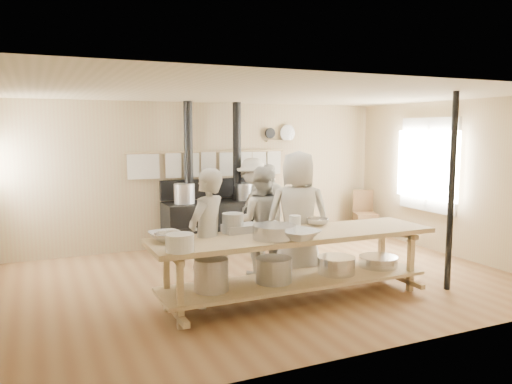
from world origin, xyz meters
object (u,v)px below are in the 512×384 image
Objects in this scene: stove at (214,220)px; cook_by_window at (253,203)px; cook_far_left at (207,238)px; cook_center at (298,217)px; prep_table at (295,259)px; cook_right at (270,212)px; roasting_pan at (241,228)px; chair at (365,222)px; cook_left at (261,221)px.

cook_by_window is at bearing -13.89° from stove.
cook_center is at bearing 156.68° from cook_far_left.
prep_table is 0.86m from cook_center.
cook_right reaches higher than prep_table.
cook_by_window is at bearing 76.58° from prep_table.
cook_far_left is 1.03× the size of cook_by_window.
cook_far_left is at bearing -174.08° from roasting_pan.
chair is (3.16, -0.15, -0.25)m from stove.
cook_far_left is at bearing -110.84° from stove.
cook_right is at bearing -60.87° from stove.
prep_table is 2.26× the size of cook_left.
stove reaches higher than cook_center.
prep_table is 2.30× the size of cook_right.
roasting_pan is (-3.75, -2.54, 0.63)m from chair.
cook_left is (0.07, 1.15, 0.28)m from prep_table.
cook_right is (0.52, 0.80, -0.01)m from cook_left.
stove is 1.57× the size of cook_far_left.
cook_far_left is at bearing 34.31° from cook_center.
chair is (2.57, 0.91, -0.52)m from cook_right.
cook_far_left is at bearing 67.34° from cook_left.
prep_table is at bearing 97.37° from cook_right.
cook_left reaches higher than prep_table.
stove is 1.63× the size of cook_left.
roasting_pan is (-1.26, -2.52, 0.09)m from cook_by_window.
cook_by_window is at bearing -71.43° from cook_right.
roasting_pan is (-0.59, -2.69, 0.38)m from stove.
cook_by_window reaches higher than roasting_pan.
cook_far_left is 1.06× the size of cook_right.
prep_table is 1.19m from cook_left.
cook_center reaches higher than cook_left.
cook_center is 2.22m from cook_by_window.
cook_by_window reaches higher than prep_table.
stove is 0.72× the size of prep_table.
stove is at bearing -58.88° from cook_left.
cook_center is (1.44, 0.37, 0.09)m from cook_far_left.
roasting_pan is (-0.65, -0.82, 0.10)m from cook_left.
cook_by_window is at bearing -161.62° from cook_far_left.
cook_far_left is 4.97m from chair.
cook_right is at bearing -78.65° from cook_center.
cook_center is 4.30× the size of roasting_pan.
cook_left reaches higher than roasting_pan.
prep_table is at bearing -29.46° from roasting_pan.
stove is at bearing -163.22° from chair.
cook_right is (0.19, 1.30, -0.13)m from cook_center.
cook_center is 1.14× the size of cook_by_window.
cook_left reaches higher than cook_right.
roasting_pan is (-0.98, -0.32, -0.02)m from cook_center.
stove reaches higher than cook_by_window.
prep_table is 2.17× the size of cook_far_left.
prep_table is 0.77m from roasting_pan.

